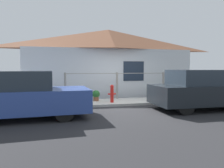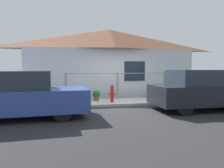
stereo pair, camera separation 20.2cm
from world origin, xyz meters
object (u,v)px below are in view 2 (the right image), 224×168
Objects in this scene: car_left at (16,95)px; fire_hydrant at (112,93)px; potted_plant_corner at (175,91)px; potted_plant_by_fence at (32,94)px; potted_plant_near_hydrant at (96,95)px; car_right at (202,90)px.

car_left is 5.75× the size of fire_hydrant.
fire_hydrant is at bearing -166.55° from potted_plant_corner.
potted_plant_by_fence is 1.12× the size of potted_plant_corner.
potted_plant_near_hydrant is (2.87, 2.40, -0.36)m from car_left.
potted_plant_by_fence is (-3.31, 0.60, -0.04)m from fire_hydrant.
car_right is 6.81m from potted_plant_by_fence.
car_right reaches higher than potted_plant_by_fence.
potted_plant_corner is at bearing 3.43° from potted_plant_near_hydrant.
fire_hydrant is (3.45, 1.83, -0.23)m from car_left.
fire_hydrant is 1.37× the size of potted_plant_corner.
potted_plant_by_fence is (-6.36, 2.43, -0.28)m from car_right.
potted_plant_near_hydrant is at bearing 135.96° from fire_hydrant.
fire_hydrant reaches higher than potted_plant_by_fence.
potted_plant_near_hydrant is (-0.59, 0.57, -0.13)m from fire_hydrant.
potted_plant_corner is at bearing 1.76° from potted_plant_by_fence.
car_right is at bearing -30.99° from fire_hydrant.
car_right reaches higher than potted_plant_corner.
potted_plant_near_hydrant is 2.73m from potted_plant_by_fence.
potted_plant_by_fence is 6.69m from potted_plant_corner.
potted_plant_by_fence reaches higher than potted_plant_corner.
potted_plant_by_fence reaches higher than potted_plant_near_hydrant.
car_right reaches higher than potted_plant_near_hydrant.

